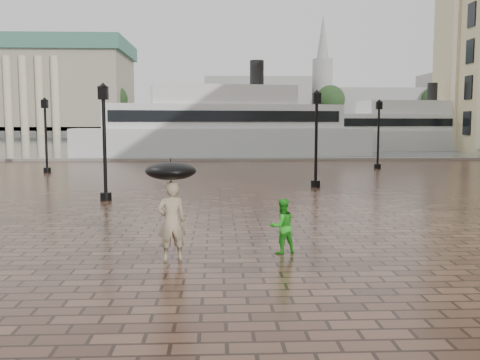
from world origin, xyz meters
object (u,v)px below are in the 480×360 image
(street_lamps, at_px, (220,136))
(ferry_far, at_px, (409,130))
(adult_pedestrian, at_px, (171,221))
(ferry_near, at_px, (223,128))
(child_pedestrian, at_px, (282,226))

(street_lamps, xyz_separation_m, ferry_far, (21.09, 30.09, -0.09))
(street_lamps, distance_m, adult_pedestrian, 16.97)
(adult_pedestrian, relative_size, ferry_near, 0.06)
(adult_pedestrian, bearing_deg, street_lamps, -108.87)
(adult_pedestrian, xyz_separation_m, ferry_far, (22.24, 46.96, 1.36))
(child_pedestrian, xyz_separation_m, ferry_far, (19.75, 46.40, 1.60))
(adult_pedestrian, distance_m, child_pedestrian, 2.56)
(street_lamps, height_order, adult_pedestrian, street_lamps)
(street_lamps, relative_size, child_pedestrian, 16.84)
(adult_pedestrian, relative_size, child_pedestrian, 1.38)
(ferry_near, bearing_deg, ferry_far, 16.03)
(street_lamps, height_order, ferry_far, ferry_far)
(street_lamps, distance_m, child_pedestrian, 16.46)
(child_pedestrian, bearing_deg, ferry_near, -109.03)
(ferry_near, bearing_deg, child_pedestrian, -97.99)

